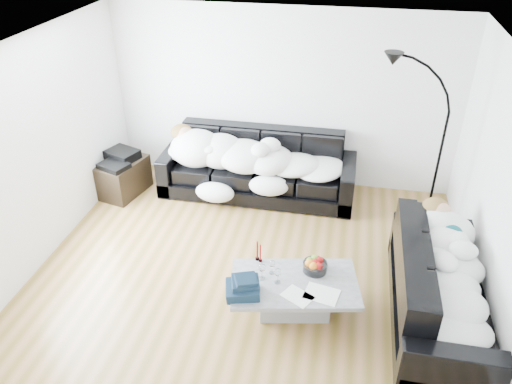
% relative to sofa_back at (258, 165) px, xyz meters
% --- Properties ---
extents(ground, '(5.00, 5.00, 0.00)m').
position_rel_sofa_back_xyz_m(ground, '(0.27, -1.75, -0.46)').
color(ground, brown).
rests_on(ground, ground).
extents(wall_back, '(5.00, 0.02, 2.60)m').
position_rel_sofa_back_xyz_m(wall_back, '(0.27, 0.50, 0.84)').
color(wall_back, silver).
rests_on(wall_back, ground).
extents(wall_left, '(0.02, 4.50, 2.60)m').
position_rel_sofa_back_xyz_m(wall_left, '(-2.23, -1.75, 0.84)').
color(wall_left, silver).
rests_on(wall_left, ground).
extents(wall_right, '(0.02, 4.50, 2.60)m').
position_rel_sofa_back_xyz_m(wall_right, '(2.77, -1.75, 0.84)').
color(wall_right, silver).
rests_on(wall_right, ground).
extents(ceiling, '(5.00, 5.00, 0.00)m').
position_rel_sofa_back_xyz_m(ceiling, '(0.27, -1.75, 2.14)').
color(ceiling, white).
rests_on(ceiling, ground).
extents(sofa_back, '(2.80, 0.97, 0.91)m').
position_rel_sofa_back_xyz_m(sofa_back, '(0.00, 0.00, 0.00)').
color(sofa_back, black).
rests_on(sofa_back, ground).
extents(sofa_right, '(0.93, 2.17, 0.88)m').
position_rel_sofa_back_xyz_m(sofa_right, '(2.34, -2.11, -0.02)').
color(sofa_right, black).
rests_on(sofa_right, ground).
extents(sleeper_back, '(2.37, 0.82, 0.47)m').
position_rel_sofa_back_xyz_m(sleeper_back, '(0.00, -0.05, 0.20)').
color(sleeper_back, white).
rests_on(sleeper_back, sofa_back).
extents(sleeper_right, '(0.79, 1.86, 0.46)m').
position_rel_sofa_back_xyz_m(sleeper_right, '(2.34, -2.11, 0.19)').
color(sleeper_right, white).
rests_on(sleeper_right, sofa_right).
extents(teal_cushion, '(0.42, 0.38, 0.20)m').
position_rel_sofa_back_xyz_m(teal_cushion, '(2.28, -1.44, 0.26)').
color(teal_cushion, '#0B464D').
rests_on(teal_cushion, sofa_right).
extents(coffee_table, '(1.44, 1.01, 0.38)m').
position_rel_sofa_back_xyz_m(coffee_table, '(0.85, -2.30, -0.27)').
color(coffee_table, '#939699').
rests_on(coffee_table, ground).
extents(fruit_bowl, '(0.33, 0.33, 0.16)m').
position_rel_sofa_back_xyz_m(fruit_bowl, '(1.04, -2.08, 0.01)').
color(fruit_bowl, white).
rests_on(fruit_bowl, coffee_table).
extents(wine_glass_a, '(0.08, 0.08, 0.17)m').
position_rel_sofa_back_xyz_m(wine_glass_a, '(0.60, -2.21, 0.01)').
color(wine_glass_a, white).
rests_on(wine_glass_a, coffee_table).
extents(wine_glass_b, '(0.08, 0.08, 0.19)m').
position_rel_sofa_back_xyz_m(wine_glass_b, '(0.51, -2.32, 0.02)').
color(wine_glass_b, white).
rests_on(wine_glass_b, coffee_table).
extents(wine_glass_c, '(0.09, 0.09, 0.18)m').
position_rel_sofa_back_xyz_m(wine_glass_c, '(0.68, -2.35, 0.02)').
color(wine_glass_c, white).
rests_on(wine_glass_c, coffee_table).
extents(candle_left, '(0.05, 0.05, 0.24)m').
position_rel_sofa_back_xyz_m(candle_left, '(0.40, -2.02, 0.05)').
color(candle_left, maroon).
rests_on(candle_left, coffee_table).
extents(candle_right, '(0.05, 0.05, 0.22)m').
position_rel_sofa_back_xyz_m(candle_right, '(0.44, -2.04, 0.04)').
color(candle_right, maroon).
rests_on(candle_right, coffee_table).
extents(newspaper_a, '(0.38, 0.32, 0.01)m').
position_rel_sofa_back_xyz_m(newspaper_a, '(1.14, -2.43, -0.07)').
color(newspaper_a, silver).
rests_on(newspaper_a, coffee_table).
extents(newspaper_b, '(0.37, 0.34, 0.01)m').
position_rel_sofa_back_xyz_m(newspaper_b, '(0.91, -2.51, -0.07)').
color(newspaper_b, silver).
rests_on(newspaper_b, coffee_table).
extents(navy_jacket, '(0.38, 0.33, 0.18)m').
position_rel_sofa_back_xyz_m(navy_jacket, '(0.35, -2.59, 0.10)').
color(navy_jacket, black).
rests_on(navy_jacket, coffee_table).
extents(shoes, '(0.44, 0.34, 0.09)m').
position_rel_sofa_back_xyz_m(shoes, '(2.16, -2.92, -0.41)').
color(shoes, '#472311').
rests_on(shoes, ground).
extents(av_cabinet, '(0.67, 0.84, 0.51)m').
position_rel_sofa_back_xyz_m(av_cabinet, '(-1.95, -0.38, -0.20)').
color(av_cabinet, black).
rests_on(av_cabinet, ground).
extents(stereo, '(0.53, 0.48, 0.13)m').
position_rel_sofa_back_xyz_m(stereo, '(-1.95, -0.38, 0.12)').
color(stereo, black).
rests_on(stereo, av_cabinet).
extents(floor_lamp, '(0.79, 0.43, 2.06)m').
position_rel_sofa_back_xyz_m(floor_lamp, '(2.36, -0.52, 0.57)').
color(floor_lamp, black).
rests_on(floor_lamp, ground).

